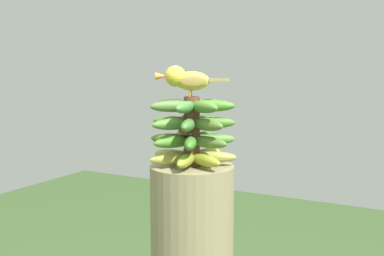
% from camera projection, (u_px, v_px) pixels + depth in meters
% --- Properties ---
extents(banana_bunch, '(0.28, 0.28, 0.22)m').
position_uv_depth(banana_bunch, '(192.00, 131.00, 1.49)').
color(banana_bunch, brown).
rests_on(banana_bunch, banana_tree).
extents(perched_bird, '(0.21, 0.14, 0.10)m').
position_uv_depth(perched_bird, '(185.00, 79.00, 1.47)').
color(perched_bird, '#C68933').
rests_on(perched_bird, banana_bunch).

